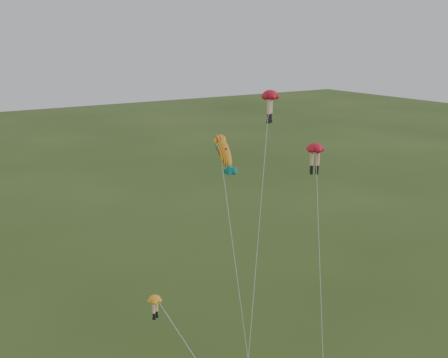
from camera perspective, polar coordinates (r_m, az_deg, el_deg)
legs_kite_red_high at (r=37.05m, az=5.24°, el=8.77°), size 8.64×9.13×18.77m
legs_kite_red_mid at (r=37.58m, az=10.40°, el=2.86°), size 6.74×9.24×14.94m
legs_kite_yellow at (r=29.16m, az=-7.21°, el=-14.63°), size 4.30×4.99×8.53m
fish_kite at (r=33.54m, az=-0.00°, el=3.05°), size 2.31×7.50×16.35m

